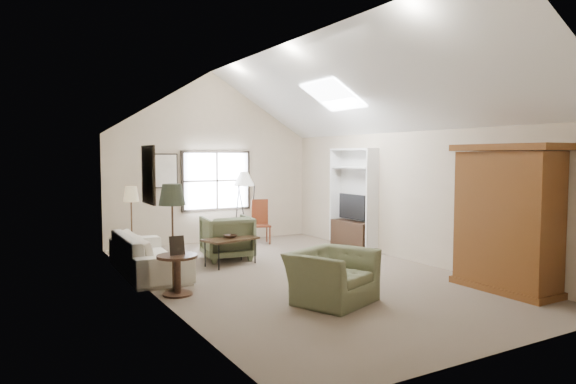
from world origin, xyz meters
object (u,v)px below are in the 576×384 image
armchair_far (227,237)px  coffee_table (230,251)px  armoire (507,218)px  sofa (148,254)px  side_chair (261,222)px  armchair_near (332,276)px  side_table (177,275)px

armchair_far → coffee_table: size_ratio=0.95×
armoire → coffee_table: bearing=127.5°
sofa → armoire: bearing=-129.6°
coffee_table → side_chair: size_ratio=0.98×
armoire → sofa: bearing=138.9°
armoire → armchair_far: armoire is taller
sofa → armchair_near: size_ratio=2.15×
armoire → side_chair: (-1.30, 5.58, -0.59)m
coffee_table → side_chair: 2.43m
armchair_near → armchair_far: (-0.07, 3.50, 0.07)m
armoire → side_table: bearing=153.1°
armoire → side_table: (-4.38, 2.22, -0.80)m
side_table → side_chair: bearing=47.5°
armoire → armchair_far: (-2.70, 4.30, -0.67)m
armchair_far → sofa: bearing=24.4°
armoire → coffee_table: armoire is taller
armchair_far → armchair_near: bearing=99.6°
sofa → armchair_far: 1.75m
armchair_near → armchair_far: armchair_far is taller
armoire → coffee_table: (-2.87, 3.75, -0.85)m
side_table → coffee_table: bearing=45.4°
armoire → armchair_far: bearing=122.1°
armoire → sofa: armoire is taller
armchair_far → side_table: 2.68m
armchair_far → side_chair: bearing=-129.4°
armoire → side_table: 4.97m
armchair_far → side_table: (-1.68, -2.08, -0.13)m
coffee_table → side_table: size_ratio=1.68×
side_table → side_chair: (3.08, 3.36, 0.21)m
armoire → side_chair: armoire is taller
armchair_near → side_chair: side_chair is taller
armchair_far → side_chair: (1.41, 1.28, 0.08)m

